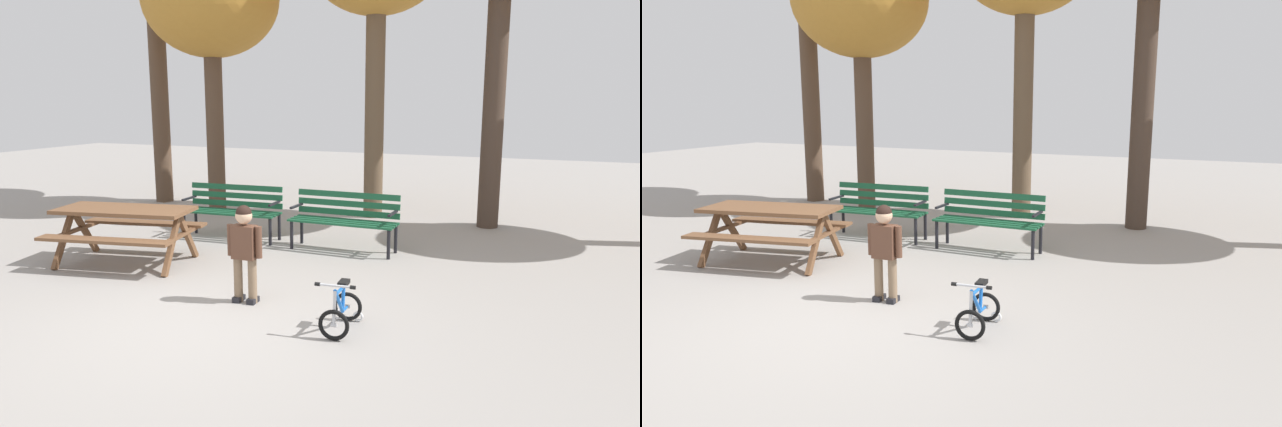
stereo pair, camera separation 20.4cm
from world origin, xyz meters
The scene contains 7 objects.
ground centered at (0.00, 0.00, 0.00)m, with size 36.00×36.00×0.00m, color gray.
picnic_table centered at (-2.10, 1.39, 0.59)m, with size 2.02×1.66×0.79m.
park_bench_far_left centered at (-1.52, 3.22, 0.51)m, with size 1.63×0.56×0.85m.
park_bench_left centered at (0.39, 3.21, 0.51)m, with size 1.60×0.47×0.85m.
child_standing centered at (0.17, 0.65, 0.64)m, with size 0.42×0.18×1.09m.
kids_bicycle centered at (1.42, 0.31, 0.20)m, with size 0.41×0.59×0.54m.
tree_left centered at (-3.06, 5.19, 4.00)m, with size 2.60×2.60×5.16m.
Camera 2 is at (3.50, -4.68, 2.23)m, focal length 33.03 mm.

